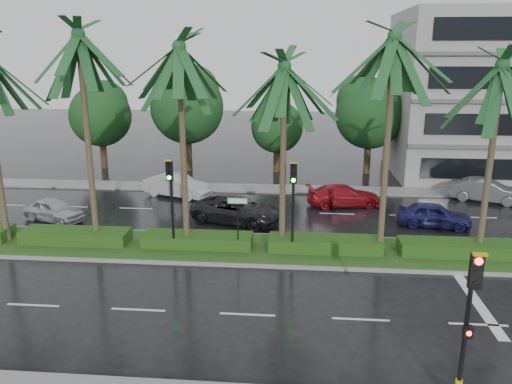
# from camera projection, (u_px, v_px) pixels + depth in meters

# --- Properties ---
(ground) EXTENTS (120.00, 120.00, 0.00)m
(ground) POSITION_uv_depth(u_px,v_px,m) (259.00, 259.00, 22.62)
(ground) COLOR black
(ground) RESTS_ON ground
(far_sidewalk) EXTENTS (40.00, 2.00, 0.12)m
(far_sidewalk) POSITION_uv_depth(u_px,v_px,m) (273.00, 189.00, 34.12)
(far_sidewalk) COLOR slate
(far_sidewalk) RESTS_ON ground
(median) EXTENTS (36.00, 4.00, 0.15)m
(median) POSITION_uv_depth(u_px,v_px,m) (260.00, 249.00, 23.56)
(median) COLOR gray
(median) RESTS_ON ground
(hedge) EXTENTS (35.20, 1.40, 0.60)m
(hedge) POSITION_uv_depth(u_px,v_px,m) (260.00, 242.00, 23.46)
(hedge) COLOR #1C4814
(hedge) RESTS_ON median
(lane_markings) EXTENTS (34.00, 13.06, 0.01)m
(lane_markings) POSITION_uv_depth(u_px,v_px,m) (327.00, 265.00, 21.96)
(lane_markings) COLOR silver
(lane_markings) RESTS_ON ground
(palm_row) EXTENTS (26.30, 4.20, 10.49)m
(palm_row) POSITION_uv_depth(u_px,v_px,m) (232.00, 66.00, 21.42)
(palm_row) COLOR #3A3021
(palm_row) RESTS_ON median
(signal_near) EXTENTS (0.34, 0.45, 4.36)m
(signal_near) POSITION_uv_depth(u_px,v_px,m) (468.00, 324.00, 12.44)
(signal_near) COLOR black
(signal_near) RESTS_ON near_sidewalk
(signal_median_left) EXTENTS (0.34, 0.42, 4.36)m
(signal_median_left) POSITION_uv_depth(u_px,v_px,m) (171.00, 192.00, 22.43)
(signal_median_left) COLOR black
(signal_median_left) RESTS_ON median
(signal_median_right) EXTENTS (0.34, 0.42, 4.36)m
(signal_median_right) POSITION_uv_depth(u_px,v_px,m) (293.00, 195.00, 21.98)
(signal_median_right) COLOR black
(signal_median_right) RESTS_ON median
(street_sign) EXTENTS (0.95, 0.09, 2.60)m
(street_sign) POSITION_uv_depth(u_px,v_px,m) (238.00, 211.00, 22.60)
(street_sign) COLOR black
(street_sign) RESTS_ON median
(bg_trees) EXTENTS (32.77, 5.69, 8.22)m
(bg_trees) POSITION_uv_depth(u_px,v_px,m) (268.00, 111.00, 38.30)
(bg_trees) COLOR #372C19
(bg_trees) RESTS_ON ground
(building) EXTENTS (16.00, 10.00, 12.00)m
(building) POSITION_uv_depth(u_px,v_px,m) (507.00, 95.00, 36.88)
(building) COLOR gray
(building) RESTS_ON ground
(car_silver) EXTENTS (2.77, 3.98, 1.26)m
(car_silver) POSITION_uv_depth(u_px,v_px,m) (54.00, 210.00, 27.65)
(car_silver) COLOR #B6B9BF
(car_silver) RESTS_ON ground
(car_white) EXTENTS (2.97, 4.69, 1.46)m
(car_white) POSITION_uv_depth(u_px,v_px,m) (177.00, 186.00, 32.34)
(car_white) COLOR #B4B4B4
(car_white) RESTS_ON ground
(car_darkgrey) EXTENTS (3.65, 5.46, 1.39)m
(car_darkgrey) POSITION_uv_depth(u_px,v_px,m) (237.00, 210.00, 27.39)
(car_darkgrey) COLOR black
(car_darkgrey) RESTS_ON ground
(car_red) EXTENTS (2.52, 4.69, 1.29)m
(car_red) POSITION_uv_depth(u_px,v_px,m) (344.00, 195.00, 30.39)
(car_red) COLOR maroon
(car_red) RESTS_ON ground
(car_blue) EXTENTS (2.20, 4.08, 1.32)m
(car_blue) POSITION_uv_depth(u_px,v_px,m) (434.00, 215.00, 26.70)
(car_blue) COLOR navy
(car_blue) RESTS_ON ground
(car_grey) EXTENTS (2.98, 4.57, 1.42)m
(car_grey) POSITION_uv_depth(u_px,v_px,m) (487.00, 191.00, 31.22)
(car_grey) COLOR slate
(car_grey) RESTS_ON ground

